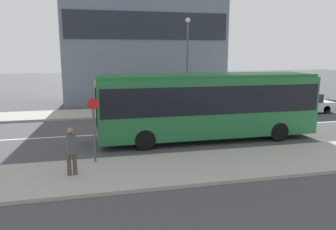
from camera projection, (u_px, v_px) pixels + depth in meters
ground_plane at (152, 132)px, 18.50m from camera, size 120.00×120.00×0.00m
sidewalk_near at (182, 168)px, 12.52m from camera, size 44.00×3.50×0.13m
sidewalk_far at (137, 112)px, 24.47m from camera, size 44.00×3.50×0.13m
lane_centerline at (152, 132)px, 18.50m from camera, size 41.80×0.16×0.01m
city_bus at (207, 102)px, 16.56m from camera, size 11.05×2.62×3.35m
parked_car_0 at (303, 104)px, 24.41m from camera, size 4.26×1.89×1.44m
pedestrian_near_stop at (71, 148)px, 11.45m from camera, size 0.35×0.34×1.71m
bus_stop_sign at (94, 124)px, 12.73m from camera, size 0.44×0.12×2.61m
street_lamp at (187, 55)px, 23.94m from camera, size 0.36×0.36×6.75m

